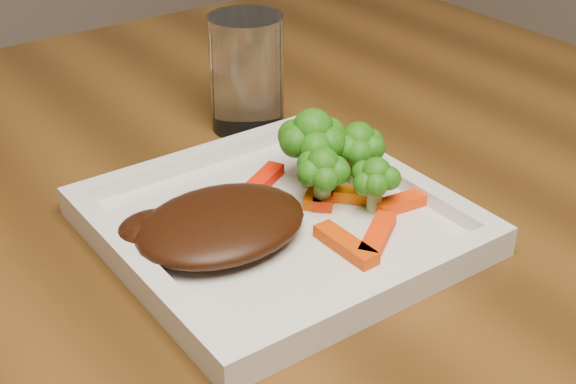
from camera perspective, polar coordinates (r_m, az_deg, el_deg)
plate at (r=0.66m, az=-0.70°, el=-2.56°), size 0.27×0.27×0.01m
steak at (r=0.63m, az=-4.77°, el=-2.29°), size 0.14×0.11×0.03m
broccoli_0 at (r=0.70m, az=1.76°, el=3.06°), size 0.08×0.08×0.07m
broccoli_1 at (r=0.70m, az=4.99°, el=2.96°), size 0.06×0.06×0.06m
broccoli_2 at (r=0.66m, az=6.26°, el=0.85°), size 0.05×0.05×0.06m
broccoli_3 at (r=0.67m, az=2.48°, el=1.26°), size 0.06×0.06×0.06m
carrot_0 at (r=0.64m, az=6.39°, el=-3.12°), size 0.06×0.05×0.01m
carrot_1 at (r=0.69m, az=8.37°, el=-0.65°), size 0.06×0.02×0.01m
carrot_2 at (r=0.62m, az=4.13°, el=-3.73°), size 0.02×0.06×0.01m
carrot_3 at (r=0.75m, az=3.35°, el=2.37°), size 0.06×0.02×0.01m
carrot_4 at (r=0.71m, az=-1.85°, el=0.78°), size 0.06×0.04×0.01m
carrot_5 at (r=0.69m, az=4.23°, el=-0.16°), size 0.05×0.05×0.01m
carrot_6 at (r=0.70m, az=2.66°, el=0.19°), size 0.05×0.06×0.01m
drinking_glass at (r=0.83m, az=-2.95°, el=8.43°), size 0.10×0.10×0.12m
carrot_7 at (r=0.70m, az=2.20°, el=0.16°), size 0.05×0.05×0.01m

